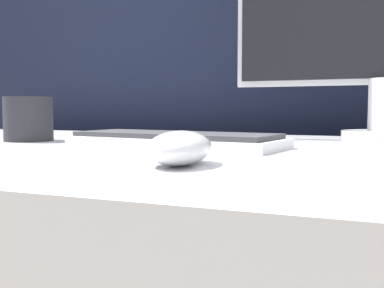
{
  "coord_description": "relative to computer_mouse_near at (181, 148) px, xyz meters",
  "views": [
    {
      "loc": [
        0.19,
        -0.69,
        0.82
      ],
      "look_at": [
        0.0,
        -0.2,
        0.78
      ],
      "focal_mm": 42.0,
      "sensor_mm": 36.0,
      "label": 1
    }
  ],
  "objects": [
    {
      "name": "keyboard",
      "position": [
        -0.11,
        0.23,
        -0.01
      ],
      "size": [
        0.39,
        0.19,
        0.02
      ],
      "rotation": [
        0.0,
        0.0,
        -0.15
      ],
      "color": "silver",
      "rests_on": "desk"
    },
    {
      "name": "mug",
      "position": [
        -0.44,
        0.25,
        0.02
      ],
      "size": [
        0.09,
        0.09,
        0.09
      ],
      "color": "#232328",
      "rests_on": "desk"
    },
    {
      "name": "computer_mouse_near",
      "position": [
        0.0,
        0.0,
        0.0
      ],
      "size": [
        0.08,
        0.12,
        0.04
      ],
      "rotation": [
        0.0,
        0.0,
        0.08
      ],
      "color": "silver",
      "rests_on": "desk"
    },
    {
      "name": "partition_panel",
      "position": [
        -0.0,
        0.79,
        -0.13
      ],
      "size": [
        5.0,
        0.03,
        1.31
      ],
      "color": "black",
      "rests_on": "ground_plane"
    }
  ]
}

